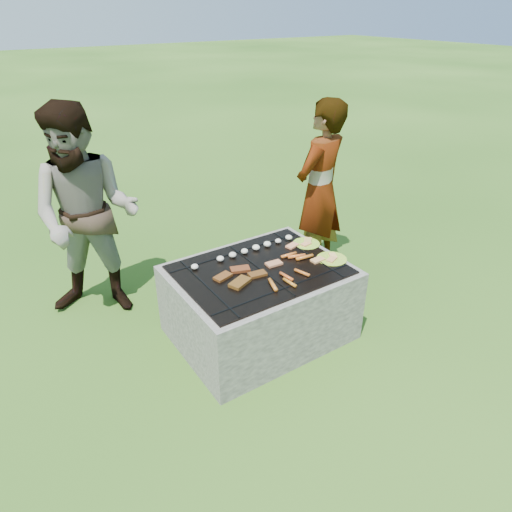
{
  "coord_description": "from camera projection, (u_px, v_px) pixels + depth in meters",
  "views": [
    {
      "loc": [
        -1.66,
        -2.46,
        2.37
      ],
      "look_at": [
        0.0,
        0.05,
        0.7
      ],
      "focal_mm": 32.0,
      "sensor_mm": 36.0,
      "label": 1
    }
  ],
  "objects": [
    {
      "name": "lawn",
      "position": [
        259.0,
        333.0,
        3.74
      ],
      "size": [
        60.0,
        60.0,
        0.0
      ],
      "primitive_type": "plane",
      "color": "#244C13",
      "rests_on": "ground"
    },
    {
      "name": "fire_pit",
      "position": [
        259.0,
        305.0,
        3.61
      ],
      "size": [
        1.3,
        1.0,
        0.62
      ],
      "color": "#A49C92",
      "rests_on": "ground"
    },
    {
      "name": "mushrooms",
      "position": [
        249.0,
        250.0,
        3.67
      ],
      "size": [
        0.95,
        0.06,
        0.04
      ],
      "color": "#F1E2CD",
      "rests_on": "fire_pit"
    },
    {
      "name": "pork_slabs",
      "position": [
        240.0,
        276.0,
        3.33
      ],
      "size": [
        0.38,
        0.3,
        0.02
      ],
      "color": "#9C531C",
      "rests_on": "fire_pit"
    },
    {
      "name": "sausages",
      "position": [
        291.0,
        268.0,
        3.43
      ],
      "size": [
        0.55,
        0.41,
        0.03
      ],
      "color": "orange",
      "rests_on": "fire_pit"
    },
    {
      "name": "bread_on_grate",
      "position": [
        292.0,
        257.0,
        3.59
      ],
      "size": [
        0.44,
        0.38,
        0.02
      ],
      "color": "tan",
      "rests_on": "fire_pit"
    },
    {
      "name": "plate_far",
      "position": [
        306.0,
        244.0,
        3.82
      ],
      "size": [
        0.27,
        0.27,
        0.03
      ],
      "color": "#E6F53A",
      "rests_on": "fire_pit"
    },
    {
      "name": "plate_near",
      "position": [
        332.0,
        259.0,
        3.59
      ],
      "size": [
        0.27,
        0.27,
        0.03
      ],
      "color": "#D3E436",
      "rests_on": "fire_pit"
    },
    {
      "name": "cook",
      "position": [
        320.0,
        191.0,
        4.25
      ],
      "size": [
        0.71,
        0.57,
        1.68
      ],
      "primitive_type": "imported",
      "rotation": [
        0.0,
        0.0,
        3.45
      ],
      "color": "gray",
      "rests_on": "ground"
    },
    {
      "name": "bystander",
      "position": [
        88.0,
        216.0,
        3.63
      ],
      "size": [
        1.09,
        1.03,
        1.77
      ],
      "primitive_type": "imported",
      "rotation": [
        0.0,
        0.0,
        -0.58
      ],
      "color": "#A7978B",
      "rests_on": "ground"
    }
  ]
}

